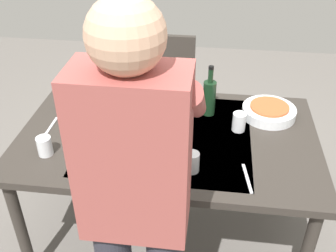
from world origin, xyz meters
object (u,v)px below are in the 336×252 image
(dining_table, at_px, (168,144))
(side_bowl_salad, at_px, (153,162))
(dinner_plate_near, at_px, (125,113))
(chair_near, at_px, (166,90))
(water_cup_near_left, at_px, (239,122))
(water_cup_near_right, at_px, (100,141))
(water_cup_far_right, at_px, (192,162))
(water_cup_far_left, at_px, (45,146))
(wine_glass_right, at_px, (65,92))
(wine_bottle, at_px, (209,97))
(person_server, at_px, (137,202))
(wine_glass_left, at_px, (105,119))
(serving_bowl_pasta, at_px, (269,111))

(dining_table, distance_m, side_bowl_salad, 0.31)
(dinner_plate_near, bearing_deg, chair_near, -101.53)
(water_cup_near_left, relative_size, side_bowl_salad, 0.57)
(water_cup_near_right, bearing_deg, water_cup_far_right, 166.44)
(water_cup_near_left, distance_m, water_cup_far_left, 1.01)
(wine_glass_right, relative_size, water_cup_far_right, 1.52)
(wine_bottle, height_order, wine_glass_right, wine_bottle)
(chair_near, bearing_deg, wine_bottle, 117.76)
(dining_table, relative_size, person_server, 0.93)
(dinner_plate_near, bearing_deg, side_bowl_salad, 117.47)
(wine_glass_right, bearing_deg, dining_table, 162.57)
(water_cup_far_right, bearing_deg, wine_glass_left, -25.87)
(chair_near, xyz_separation_m, wine_glass_left, (0.19, 0.92, 0.32))
(dining_table, distance_m, wine_bottle, 0.36)
(water_cup_far_right, height_order, serving_bowl_pasta, water_cup_far_right)
(side_bowl_salad, bearing_deg, wine_bottle, -114.29)
(wine_glass_left, bearing_deg, person_server, 114.25)
(wine_glass_right, relative_size, water_cup_near_right, 1.60)
(wine_glass_left, height_order, water_cup_near_right, wine_glass_left)
(wine_bottle, distance_m, side_bowl_salad, 0.58)
(wine_bottle, distance_m, water_cup_near_right, 0.66)
(side_bowl_salad, bearing_deg, serving_bowl_pasta, -137.00)
(dining_table, height_order, water_cup_far_left, water_cup_far_left)
(person_server, xyz_separation_m, wine_glass_right, (0.61, -0.94, -0.12))
(person_server, bearing_deg, water_cup_far_left, -41.10)
(person_server, bearing_deg, dining_table, -90.90)
(water_cup_far_right, distance_m, side_bowl_salad, 0.18)
(water_cup_far_left, height_order, dinner_plate_near, water_cup_far_left)
(dining_table, relative_size, wine_glass_right, 10.45)
(dining_table, relative_size, water_cup_near_left, 15.41)
(wine_glass_right, bearing_deg, water_cup_near_left, 173.77)
(chair_near, distance_m, water_cup_near_left, 0.96)
(water_cup_near_right, height_order, serving_bowl_pasta, water_cup_near_right)
(water_cup_far_left, bearing_deg, dinner_plate_near, -126.08)
(wine_bottle, bearing_deg, wine_glass_right, 2.81)
(person_server, bearing_deg, side_bowl_salad, -87.40)
(chair_near, xyz_separation_m, water_cup_far_right, (-0.28, 1.15, 0.26))
(wine_glass_left, distance_m, water_cup_near_right, 0.13)
(water_cup_far_right, bearing_deg, dining_table, -62.34)
(dining_table, height_order, dinner_plate_near, dinner_plate_near)
(water_cup_near_left, distance_m, water_cup_far_right, 0.43)
(dinner_plate_near, bearing_deg, serving_bowl_pasta, -174.40)
(wine_glass_right, height_order, dinner_plate_near, wine_glass_right)
(chair_near, relative_size, side_bowl_salad, 5.06)
(side_bowl_salad, bearing_deg, dining_table, -96.47)
(water_cup_far_right, bearing_deg, chair_near, -76.43)
(water_cup_far_left, bearing_deg, water_cup_far_right, 177.41)
(wine_glass_right, bearing_deg, serving_bowl_pasta, -177.29)
(water_cup_near_right, bearing_deg, chair_near, -100.49)
(person_server, distance_m, serving_bowl_pasta, 1.15)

